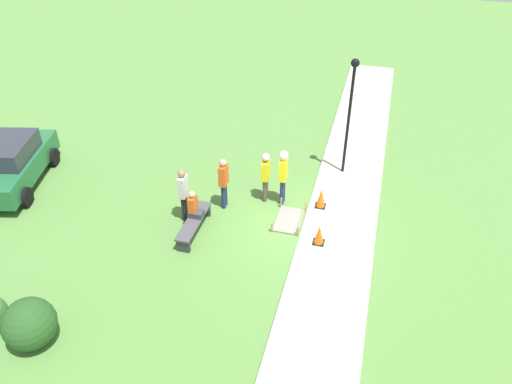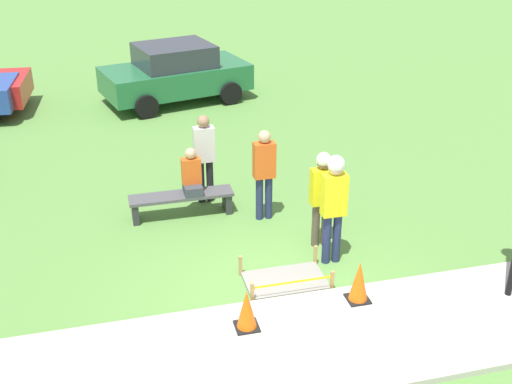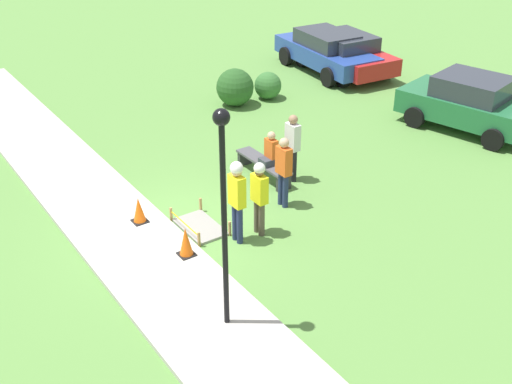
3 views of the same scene
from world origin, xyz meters
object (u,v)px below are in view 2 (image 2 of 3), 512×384
object	(u,v)px
traffic_cone_near_patch	(247,310)
person_seated_on_bench	(192,175)
park_bench	(181,200)
bystander_in_gray_shirt	(204,153)
worker_assistant	(334,199)
parked_car_green	(175,73)
worker_supervisor	(322,191)
bystander_in_orange_shirt	(264,170)
traffic_cone_far_patch	(359,281)

from	to	relation	value
traffic_cone_near_patch	person_seated_on_bench	bearing A→B (deg)	92.28
park_bench	person_seated_on_bench	distance (m)	0.53
person_seated_on_bench	bystander_in_gray_shirt	size ratio (longest dim) A/B	0.49
person_seated_on_bench	worker_assistant	bearing A→B (deg)	-49.29
bystander_in_gray_shirt	parked_car_green	bearing A→B (deg)	87.16
park_bench	worker_supervisor	bearing A→B (deg)	-37.07
bystander_in_orange_shirt	parked_car_green	world-z (taller)	bystander_in_orange_shirt
traffic_cone_near_patch	park_bench	size ratio (longest dim) A/B	0.31
worker_supervisor	traffic_cone_near_patch	bearing A→B (deg)	-131.50
worker_supervisor	bystander_in_gray_shirt	distance (m)	2.73
park_bench	person_seated_on_bench	bearing A→B (deg)	12.52
worker_assistant	bystander_in_orange_shirt	distance (m)	1.91
traffic_cone_far_patch	bystander_in_gray_shirt	size ratio (longest dim) A/B	0.37
worker_supervisor	bystander_in_gray_shirt	world-z (taller)	bystander_in_gray_shirt
traffic_cone_near_patch	parked_car_green	distance (m)	10.79
traffic_cone_near_patch	worker_assistant	world-z (taller)	worker_assistant
parked_car_green	traffic_cone_far_patch	bearing A→B (deg)	-96.75
traffic_cone_far_patch	person_seated_on_bench	xyz separation A→B (m)	(-1.94, 3.57, 0.38)
person_seated_on_bench	traffic_cone_far_patch	bearing A→B (deg)	-61.43
traffic_cone_near_patch	bystander_in_orange_shirt	bearing A→B (deg)	70.96
worker_assistant	traffic_cone_near_patch	bearing A→B (deg)	-140.64
traffic_cone_far_patch	parked_car_green	bearing A→B (deg)	96.94
worker_supervisor	worker_assistant	distance (m)	0.59
parked_car_green	bystander_in_orange_shirt	bearing A→B (deg)	-98.98
person_seated_on_bench	worker_assistant	distance (m)	3.06
traffic_cone_near_patch	worker_supervisor	bearing A→B (deg)	48.50
bystander_in_orange_shirt	bystander_in_gray_shirt	world-z (taller)	bystander_in_gray_shirt
park_bench	bystander_in_orange_shirt	size ratio (longest dim) A/B	1.11
bystander_in_gray_shirt	worker_assistant	bearing A→B (deg)	-59.15
person_seated_on_bench	worker_assistant	xyz separation A→B (m)	(1.98, -2.30, 0.38)
park_bench	bystander_in_gray_shirt	size ratio (longest dim) A/B	1.09
worker_supervisor	parked_car_green	distance (m)	8.80
person_seated_on_bench	bystander_in_orange_shirt	distance (m)	1.40
bystander_in_orange_shirt	bystander_in_gray_shirt	xyz separation A→B (m)	(-0.94, 0.98, 0.02)
traffic_cone_far_patch	park_bench	distance (m)	4.13
park_bench	worker_assistant	world-z (taller)	worker_assistant
parked_car_green	worker_supervisor	bearing A→B (deg)	-95.02
traffic_cone_near_patch	bystander_in_gray_shirt	distance (m)	4.30
parked_car_green	worker_assistant	bearing A→B (deg)	-95.61
park_bench	parked_car_green	bearing A→B (deg)	82.83
traffic_cone_far_patch	worker_assistant	world-z (taller)	worker_assistant
traffic_cone_far_patch	bystander_in_gray_shirt	bearing A→B (deg)	111.80
park_bench	worker_assistant	bearing A→B (deg)	-45.58
traffic_cone_near_patch	person_seated_on_bench	distance (m)	3.82
bystander_in_orange_shirt	person_seated_on_bench	bearing A→B (deg)	157.45
traffic_cone_far_patch	parked_car_green	world-z (taller)	parked_car_green
worker_assistant	parked_car_green	bearing A→B (deg)	98.09
traffic_cone_near_patch	parked_car_green	xyz separation A→B (m)	(0.51, 10.77, 0.43)
person_seated_on_bench	park_bench	bearing A→B (deg)	-167.48
worker_assistant	bystander_in_orange_shirt	xyz separation A→B (m)	(-0.70, 1.77, -0.17)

